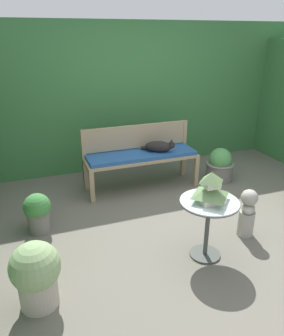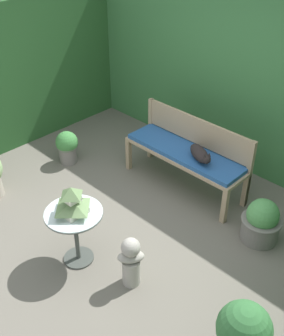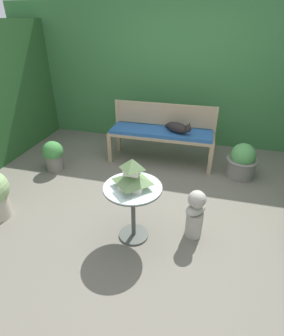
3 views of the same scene
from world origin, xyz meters
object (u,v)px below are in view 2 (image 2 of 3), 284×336
at_px(garden_bench, 185,155).
at_px(cat, 200,154).
at_px(pagoda_birdhouse, 72,202).
at_px(potted_plant_bench_left, 261,222).
at_px(potted_plant_table_near, 243,332).
at_px(garden_bust, 131,261).
at_px(potted_plant_bench_right, 67,146).
at_px(patio_table, 75,223).

bearing_deg(garden_bench, cat, -8.17).
xyz_separation_m(pagoda_birdhouse, potted_plant_bench_left, (1.16, 1.57, -0.51)).
bearing_deg(potted_plant_bench_left, potted_plant_table_near, -64.39).
bearing_deg(garden_bust, potted_plant_table_near, -47.24).
relative_size(potted_plant_bench_left, potted_plant_bench_right, 1.09).
distance_m(patio_table, potted_plant_bench_left, 1.97).
bearing_deg(patio_table, pagoda_birdhouse, 0.00).
bearing_deg(pagoda_birdhouse, patio_table, 180.00).
bearing_deg(potted_plant_bench_right, patio_table, -34.06).
bearing_deg(garden_bust, pagoda_birdhouse, 142.47).
height_order(garden_bench, potted_plant_bench_left, garden_bench).
height_order(patio_table, pagoda_birdhouse, pagoda_birdhouse).
bearing_deg(pagoda_birdhouse, potted_plant_table_near, 9.24).
xyz_separation_m(cat, potted_plant_bench_right, (-1.75, -0.65, -0.37)).
distance_m(pagoda_birdhouse, garden_bust, 0.78).
bearing_deg(potted_plant_bench_right, pagoda_birdhouse, -34.06).
bearing_deg(potted_plant_bench_left, cat, 172.74).
distance_m(cat, potted_plant_bench_right, 1.90).
relative_size(garden_bench, potted_plant_table_near, 3.04).
relative_size(patio_table, potted_plant_bench_right, 1.34).
bearing_deg(garden_bench, garden_bust, -67.02).
xyz_separation_m(garden_bust, potted_plant_table_near, (1.17, 0.12, -0.03)).
distance_m(garden_bust, potted_plant_bench_right, 2.33).
xyz_separation_m(garden_bench, pagoda_birdhouse, (0.05, -1.73, 0.29)).
relative_size(pagoda_birdhouse, garden_bust, 0.55).
bearing_deg(pagoda_birdhouse, potted_plant_bench_left, 53.58).
distance_m(potted_plant_bench_left, potted_plant_bench_right, 2.76).
relative_size(patio_table, potted_plant_bench_left, 1.23).
xyz_separation_m(patio_table, pagoda_birdhouse, (0.00, 0.00, 0.26)).
height_order(potted_plant_bench_left, potted_plant_table_near, potted_plant_table_near).
relative_size(pagoda_birdhouse, potted_plant_bench_right, 0.66).
bearing_deg(pagoda_birdhouse, garden_bench, 91.78).
xyz_separation_m(garden_bench, potted_plant_bench_right, (-1.50, -0.69, -0.22)).
xyz_separation_m(pagoda_birdhouse, potted_plant_bench_right, (-1.55, 1.05, -0.50)).
relative_size(garden_bench, garden_bust, 2.90).
xyz_separation_m(patio_table, garden_bust, (0.61, 0.17, -0.20)).
xyz_separation_m(garden_bench, potted_plant_table_near, (1.83, -1.44, -0.21)).
bearing_deg(potted_plant_bench_left, garden_bust, -111.46).
height_order(garden_bench, garden_bust, garden_bust).
bearing_deg(cat, garden_bust, -48.33).
distance_m(garden_bust, potted_plant_bench_left, 1.51).
height_order(pagoda_birdhouse, potted_plant_bench_right, pagoda_birdhouse).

